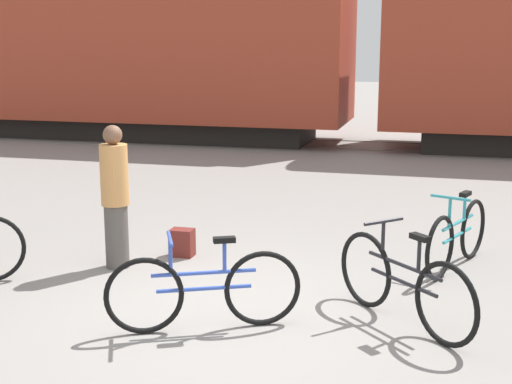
{
  "coord_description": "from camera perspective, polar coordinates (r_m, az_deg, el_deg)",
  "views": [
    {
      "loc": [
        1.97,
        -6.17,
        2.6
      ],
      "look_at": [
        0.15,
        0.63,
        1.1
      ],
      "focal_mm": 50.0,
      "sensor_mm": 36.0,
      "label": 1
    }
  ],
  "objects": [
    {
      "name": "backpack",
      "position": [
        8.81,
        -5.92,
        -4.05
      ],
      "size": [
        0.28,
        0.2,
        0.34
      ],
      "color": "maroon",
      "rests_on": "ground_plane"
    },
    {
      "name": "bicycle_black",
      "position": [
        6.78,
        11.67,
        -7.19
      ],
      "size": [
        1.35,
        1.34,
        0.94
      ],
      "color": "black",
      "rests_on": "ground_plane"
    },
    {
      "name": "person_in_tan",
      "position": [
        8.34,
        -11.2,
        -0.37
      ],
      "size": [
        0.32,
        0.32,
        1.67
      ],
      "rotation": [
        0.0,
        0.0,
        4.76
      ],
      "color": "#514C47",
      "rests_on": "ground_plane"
    },
    {
      "name": "bicycle_teal",
      "position": [
        8.56,
        15.8,
        -3.44
      ],
      "size": [
        0.69,
        1.63,
        0.91
      ],
      "color": "black",
      "rests_on": "ground_plane"
    },
    {
      "name": "rail_near",
      "position": [
        17.5,
        8.36,
        3.4
      ],
      "size": [
        63.83,
        0.07,
        0.01
      ],
      "primitive_type": "cube",
      "color": "#4C4238",
      "rests_on": "ground_plane"
    },
    {
      "name": "freight_train",
      "position": [
        18.02,
        8.92,
        12.6
      ],
      "size": [
        51.83,
        2.99,
        5.37
      ],
      "color": "black",
      "rests_on": "ground_plane"
    },
    {
      "name": "rail_far",
      "position": [
        18.91,
        8.88,
        4.02
      ],
      "size": [
        63.83,
        0.07,
        0.01
      ],
      "primitive_type": "cube",
      "color": "#4C4238",
      "rests_on": "ground_plane"
    },
    {
      "name": "ground_plane",
      "position": [
        6.98,
        -2.55,
        -9.86
      ],
      "size": [
        80.0,
        80.0,
        0.0
      ],
      "primitive_type": "plane",
      "color": "gray"
    },
    {
      "name": "bicycle_blue",
      "position": [
        6.55,
        -4.17,
        -7.82
      ],
      "size": [
        1.65,
        0.82,
        0.89
      ],
      "color": "black",
      "rests_on": "ground_plane"
    }
  ]
}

